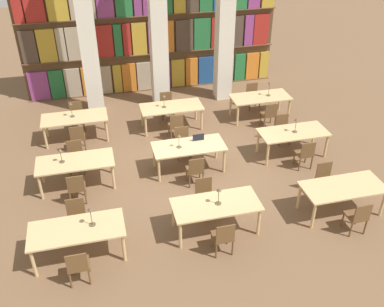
{
  "coord_description": "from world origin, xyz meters",
  "views": [
    {
      "loc": [
        -2.27,
        -9.39,
        6.72
      ],
      "look_at": [
        0.0,
        -0.25,
        0.68
      ],
      "focal_mm": 40.0,
      "sensor_mm": 36.0,
      "label": 1
    }
  ],
  "objects_px": {
    "reading_table_5": "(293,134)",
    "chair_6": "(77,187)",
    "desk_lamp_4": "(296,123)",
    "reading_table_7": "(171,109)",
    "reading_table_1": "(216,207)",
    "chair_5": "(325,178)",
    "pillar_right": "(225,14)",
    "chair_3": "(205,194)",
    "chair_0": "(78,265)",
    "laptop": "(198,138)",
    "chair_13": "(77,114)",
    "reading_table_6": "(75,119)",
    "chair_14": "(176,125)",
    "desk_lamp_1": "(219,193)",
    "reading_table_8": "(260,99)",
    "chair_17": "(253,95)",
    "desk_lamp_2": "(60,153)",
    "chair_15": "(167,105)",
    "chair_9": "(183,141)",
    "reading_table_4": "(189,148)",
    "pillar_center": "(158,18)",
    "chair_1": "(76,217)",
    "desk_lamp_6": "(164,99)",
    "chair_11": "(283,128)",
    "chair_4": "(358,216)",
    "chair_12": "(78,137)",
    "reading_table_3": "(75,164)",
    "desk_lamp_0": "(91,213)",
    "chair_8": "(195,170)",
    "desk_lamp_3": "(179,139)",
    "desk_lamp_5": "(71,107)",
    "chair_16": "(269,114)",
    "chair_7": "(75,155)",
    "reading_table_2": "(343,189)",
    "chair_2": "(223,237)",
    "chair_10": "(305,154)",
    "desk_lamp_7": "(269,86)"
  },
  "relations": [
    {
      "from": "reading_table_8",
      "to": "chair_17",
      "type": "height_order",
      "value": "chair_17"
    },
    {
      "from": "desk_lamp_5",
      "to": "chair_16",
      "type": "relative_size",
      "value": 0.54
    },
    {
      "from": "reading_table_8",
      "to": "chair_5",
      "type": "bearing_deg",
      "value": -89.52
    },
    {
      "from": "chair_4",
      "to": "chair_12",
      "type": "xyz_separation_m",
      "value": [
        -5.93,
        5.02,
        0.0
      ]
    },
    {
      "from": "reading_table_6",
      "to": "desk_lamp_1",
      "type": "bearing_deg",
      "value": -58.69
    },
    {
      "from": "desk_lamp_2",
      "to": "pillar_center",
      "type": "bearing_deg",
      "value": 52.33
    },
    {
      "from": "chair_11",
      "to": "desk_lamp_5",
      "type": "relative_size",
      "value": 1.87
    },
    {
      "from": "chair_0",
      "to": "desk_lamp_4",
      "type": "height_order",
      "value": "desk_lamp_4"
    },
    {
      "from": "pillar_right",
      "to": "chair_13",
      "type": "relative_size",
      "value": 6.9
    },
    {
      "from": "desk_lamp_4",
      "to": "reading_table_7",
      "type": "height_order",
      "value": "desk_lamp_4"
    },
    {
      "from": "pillar_center",
      "to": "chair_12",
      "type": "relative_size",
      "value": 6.9
    },
    {
      "from": "chair_6",
      "to": "laptop",
      "type": "bearing_deg",
      "value": 17.04
    },
    {
      "from": "chair_11",
      "to": "chair_14",
      "type": "xyz_separation_m",
      "value": [
        -3.06,
        0.93,
        0.0
      ]
    },
    {
      "from": "reading_table_1",
      "to": "chair_5",
      "type": "xyz_separation_m",
      "value": [
        3.02,
        0.62,
        -0.2
      ]
    },
    {
      "from": "chair_13",
      "to": "reading_table_6",
      "type": "bearing_deg",
      "value": 86.76
    },
    {
      "from": "desk_lamp_2",
      "to": "chair_15",
      "type": "bearing_deg",
      "value": 43.71
    },
    {
      "from": "chair_5",
      "to": "chair_13",
      "type": "relative_size",
      "value": 1.0
    },
    {
      "from": "chair_11",
      "to": "pillar_center",
      "type": "bearing_deg",
      "value": -48.95
    },
    {
      "from": "reading_table_5",
      "to": "chair_6",
      "type": "bearing_deg",
      "value": -172.62
    },
    {
      "from": "reading_table_3",
      "to": "chair_16",
      "type": "distance_m",
      "value": 6.23
    },
    {
      "from": "reading_table_6",
      "to": "chair_8",
      "type": "bearing_deg",
      "value": -46.99
    },
    {
      "from": "reading_table_2",
      "to": "chair_2",
      "type": "bearing_deg",
      "value": -168.65
    },
    {
      "from": "reading_table_8",
      "to": "chair_14",
      "type": "bearing_deg",
      "value": -166.2
    },
    {
      "from": "chair_13",
      "to": "chair_17",
      "type": "xyz_separation_m",
      "value": [
        5.92,
        0.0,
        0.0
      ]
    },
    {
      "from": "chair_0",
      "to": "desk_lamp_5",
      "type": "height_order",
      "value": "desk_lamp_5"
    },
    {
      "from": "desk_lamp_7",
      "to": "pillar_center",
      "type": "bearing_deg",
      "value": 150.43
    },
    {
      "from": "reading_table_4",
      "to": "reading_table_6",
      "type": "xyz_separation_m",
      "value": [
        -2.93,
        2.41,
        0.0
      ]
    },
    {
      "from": "desk_lamp_6",
      "to": "chair_11",
      "type": "bearing_deg",
      "value": -26.77
    },
    {
      "from": "reading_table_4",
      "to": "chair_10",
      "type": "height_order",
      "value": "chair_10"
    },
    {
      "from": "chair_1",
      "to": "chair_13",
      "type": "distance_m",
      "value": 4.99
    },
    {
      "from": "reading_table_1",
      "to": "desk_lamp_1",
      "type": "bearing_deg",
      "value": -7.42
    },
    {
      "from": "chair_4",
      "to": "chair_10",
      "type": "distance_m",
      "value": 2.63
    },
    {
      "from": "desk_lamp_4",
      "to": "pillar_center",
      "type": "bearing_deg",
      "value": 125.51
    },
    {
      "from": "chair_5",
      "to": "reading_table_3",
      "type": "distance_m",
      "value": 6.27
    },
    {
      "from": "pillar_right",
      "to": "chair_3",
      "type": "relative_size",
      "value": 6.9
    },
    {
      "from": "desk_lamp_5",
      "to": "chair_7",
      "type": "bearing_deg",
      "value": -89.6
    },
    {
      "from": "reading_table_3",
      "to": "desk_lamp_0",
      "type": "bearing_deg",
      "value": -82.92
    },
    {
      "from": "pillar_right",
      "to": "desk_lamp_5",
      "type": "relative_size",
      "value": 12.88
    },
    {
      "from": "reading_table_6",
      "to": "laptop",
      "type": "bearing_deg",
      "value": -33.69
    },
    {
      "from": "pillar_center",
      "to": "chair_1",
      "type": "bearing_deg",
      "value": -116.25
    },
    {
      "from": "chair_6",
      "to": "desk_lamp_4",
      "type": "relative_size",
      "value": 2.04
    },
    {
      "from": "chair_4",
      "to": "desk_lamp_7",
      "type": "bearing_deg",
      "value": 87.6
    },
    {
      "from": "chair_14",
      "to": "desk_lamp_1",
      "type": "bearing_deg",
      "value": -89.37
    },
    {
      "from": "chair_8",
      "to": "reading_table_8",
      "type": "height_order",
      "value": "chair_8"
    },
    {
      "from": "chair_1",
      "to": "reading_table_7",
      "type": "height_order",
      "value": "chair_1"
    },
    {
      "from": "reading_table_5",
      "to": "chair_1",
      "type": "bearing_deg",
      "value": -162.78
    },
    {
      "from": "desk_lamp_3",
      "to": "laptop",
      "type": "xyz_separation_m",
      "value": [
        0.58,
        0.27,
        -0.22
      ]
    },
    {
      "from": "chair_11",
      "to": "desk_lamp_3",
      "type": "bearing_deg",
      "value": 12.99
    },
    {
      "from": "chair_8",
      "to": "desk_lamp_3",
      "type": "xyz_separation_m",
      "value": [
        -0.26,
        0.71,
        0.55
      ]
    },
    {
      "from": "chair_9",
      "to": "chair_0",
      "type": "bearing_deg",
      "value": 53.44
    }
  ]
}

